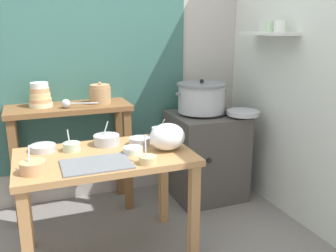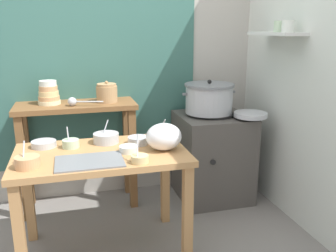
% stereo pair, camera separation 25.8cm
% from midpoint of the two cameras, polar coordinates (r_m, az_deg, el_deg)
% --- Properties ---
extents(wall_back, '(4.40, 0.12, 2.60)m').
position_cam_midpoint_polar(wall_back, '(3.29, -12.20, 11.36)').
color(wall_back, '#B2ADA3').
rests_on(wall_back, ground).
extents(wall_right, '(0.30, 3.20, 2.60)m').
position_cam_midpoint_polar(wall_right, '(2.98, 17.22, 10.64)').
color(wall_right, silver).
rests_on(wall_right, ground).
extents(prep_table, '(1.10, 0.66, 0.72)m').
position_cam_midpoint_polar(prep_table, '(2.42, -12.74, -6.81)').
color(prep_table, '#B27F4C').
rests_on(prep_table, ground).
extents(back_shelf_table, '(0.96, 0.40, 0.90)m').
position_cam_midpoint_polar(back_shelf_table, '(3.09, -17.25, -0.97)').
color(back_shelf_table, brown).
rests_on(back_shelf_table, ground).
extents(stove_block, '(0.60, 0.61, 0.78)m').
position_cam_midpoint_polar(stove_block, '(3.33, 3.56, -4.51)').
color(stove_block, '#4C4742').
rests_on(stove_block, ground).
extents(steamer_pot, '(0.48, 0.43, 0.29)m').
position_cam_midpoint_polar(steamer_pot, '(3.19, 2.91, 4.42)').
color(steamer_pot, '#B7BABF').
rests_on(steamer_pot, stove_block).
extents(clay_pot, '(0.17, 0.17, 0.18)m').
position_cam_midpoint_polar(clay_pot, '(3.05, -12.93, 4.83)').
color(clay_pot, tan).
rests_on(clay_pot, back_shelf_table).
extents(bowl_stack_enamel, '(0.18, 0.18, 0.19)m').
position_cam_midpoint_polar(bowl_stack_enamel, '(3.05, -21.58, 4.34)').
color(bowl_stack_enamel, beige).
rests_on(bowl_stack_enamel, back_shelf_table).
extents(ladle, '(0.27, 0.11, 0.07)m').
position_cam_midpoint_polar(ladle, '(2.94, -17.83, 3.31)').
color(ladle, '#B7BABF').
rests_on(ladle, back_shelf_table).
extents(serving_tray, '(0.40, 0.28, 0.01)m').
position_cam_midpoint_polar(serving_tray, '(2.22, -14.40, -5.82)').
color(serving_tray, slate).
rests_on(serving_tray, prep_table).
extents(plastic_bag, '(0.24, 0.20, 0.18)m').
position_cam_midpoint_polar(plastic_bag, '(2.38, -3.21, -1.73)').
color(plastic_bag, white).
rests_on(plastic_bag, prep_table).
extents(wide_pan, '(0.27, 0.27, 0.04)m').
position_cam_midpoint_polar(wide_pan, '(3.14, 9.29, 2.01)').
color(wide_pan, '#B7BABF').
rests_on(wide_pan, stove_block).
extents(prep_bowl_0, '(0.18, 0.18, 0.16)m').
position_cam_midpoint_polar(prep_bowl_0, '(2.56, -12.41, -2.10)').
color(prep_bowl_0, '#B7BABF').
rests_on(prep_bowl_0, prep_table).
extents(prep_bowl_1, '(0.11, 0.11, 0.14)m').
position_cam_midpoint_polar(prep_bowl_1, '(2.50, -17.67, -3.07)').
color(prep_bowl_1, '#B7D1AD').
rests_on(prep_bowl_1, prep_table).
extents(prep_bowl_2, '(0.16, 0.16, 0.04)m').
position_cam_midpoint_polar(prep_bowl_2, '(2.56, -21.66, -3.19)').
color(prep_bowl_2, '#B7BABF').
rests_on(prep_bowl_2, prep_table).
extents(prep_bowl_3, '(0.11, 0.11, 0.13)m').
position_cam_midpoint_polar(prep_bowl_3, '(2.69, -4.14, -0.91)').
color(prep_bowl_3, '#B7BABF').
rests_on(prep_bowl_3, prep_table).
extents(prep_bowl_4, '(0.10, 0.11, 0.17)m').
position_cam_midpoint_polar(prep_bowl_4, '(2.17, -6.57, -5.21)').
color(prep_bowl_4, '#E5C684').
rests_on(prep_bowl_4, prep_table).
extents(prep_bowl_5, '(0.14, 0.14, 0.05)m').
position_cam_midpoint_polar(prep_bowl_5, '(2.52, -7.38, -2.37)').
color(prep_bowl_5, '#B7BABF').
rests_on(prep_bowl_5, prep_table).
extents(prep_bowl_6, '(0.14, 0.14, 0.15)m').
position_cam_midpoint_polar(prep_bowl_6, '(2.20, -23.47, -5.89)').
color(prep_bowl_6, tan).
rests_on(prep_bowl_6, prep_table).
extents(prep_bowl_7, '(0.12, 0.12, 0.04)m').
position_cam_midpoint_polar(prep_bowl_7, '(2.36, -8.61, -3.75)').
color(prep_bowl_7, silver).
rests_on(prep_bowl_7, prep_table).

